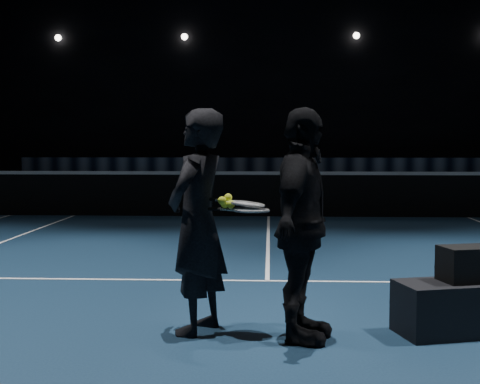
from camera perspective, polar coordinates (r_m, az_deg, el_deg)
The scene contains 12 objects.
floor at distance 13.82m, azimuth 2.46°, elevation -2.18°, with size 36.00×36.00×0.00m, color black.
wall_back at distance 31.92m, azimuth 2.56°, elevation 10.43°, with size 30.00×30.00×0.00m, color black.
court_lines at distance 13.82m, azimuth 2.46°, elevation -2.16°, with size 10.98×23.78×0.01m, color white, non-canonical shape.
net_mesh at distance 13.77m, azimuth 2.46°, elevation -0.32°, with size 12.80×0.02×0.86m, color black.
net_tape at distance 13.75m, azimuth 2.47°, elevation 1.62°, with size 12.80×0.03×0.07m, color white.
sponsor_backdrop at distance 29.25m, azimuth 2.53°, elevation 2.07°, with size 22.00×0.15×0.90m, color black.
fixtures_far at distance 31.92m, azimuth 2.57°, elevation 13.14°, with size 20.00×0.30×0.30m, color white, non-canonical shape.
player_a at distance 5.38m, azimuth -3.65°, elevation -2.52°, with size 0.66×0.43×1.81m, color black.
player_b at distance 5.16m, azimuth 5.29°, elevation -2.82°, with size 1.06×0.44×1.81m, color black.
racket_lower at distance 5.23m, azimuth 0.99°, elevation -1.57°, with size 0.68×0.22×0.03m, color black, non-canonical shape.
racket_upper at distance 5.28m, azimuth 0.58°, elevation -1.02°, with size 0.68×0.22×0.03m, color black, non-canonical shape.
tennis_balls at distance 5.29m, azimuth -1.04°, elevation -0.87°, with size 0.12×0.10×0.12m, color #CFE931, non-canonical shape.
Camera 1 is at (0.03, -13.73, 1.53)m, focal length 50.00 mm.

